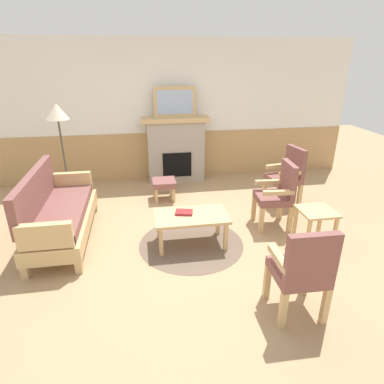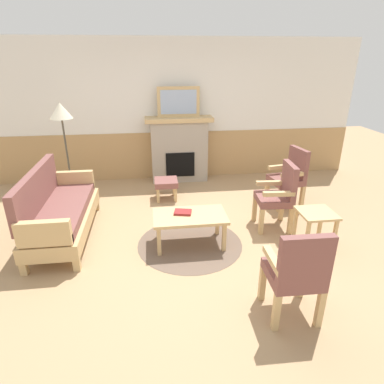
# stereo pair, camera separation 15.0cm
# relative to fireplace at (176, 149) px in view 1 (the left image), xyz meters

# --- Properties ---
(ground_plane) EXTENTS (14.00, 14.00, 0.00)m
(ground_plane) POSITION_rel_fireplace_xyz_m (0.00, -2.35, -0.65)
(ground_plane) COLOR tan
(wall_back) EXTENTS (7.20, 0.14, 2.70)m
(wall_back) POSITION_rel_fireplace_xyz_m (0.00, 0.25, 0.66)
(wall_back) COLOR white
(wall_back) RESTS_ON ground_plane
(fireplace) EXTENTS (1.30, 0.44, 1.28)m
(fireplace) POSITION_rel_fireplace_xyz_m (0.00, 0.00, 0.00)
(fireplace) COLOR #A39989
(fireplace) RESTS_ON ground_plane
(framed_picture) EXTENTS (0.80, 0.04, 0.56)m
(framed_picture) POSITION_rel_fireplace_xyz_m (0.00, 0.00, 0.91)
(framed_picture) COLOR tan
(framed_picture) RESTS_ON fireplace
(couch) EXTENTS (0.70, 1.80, 0.98)m
(couch) POSITION_rel_fireplace_xyz_m (-1.85, -2.08, -0.26)
(couch) COLOR tan
(couch) RESTS_ON ground_plane
(coffee_table) EXTENTS (0.96, 0.56, 0.44)m
(coffee_table) POSITION_rel_fireplace_xyz_m (-0.09, -2.51, -0.27)
(coffee_table) COLOR tan
(coffee_table) RESTS_ON ground_plane
(round_rug) EXTENTS (1.42, 1.42, 0.01)m
(round_rug) POSITION_rel_fireplace_xyz_m (-0.09, -2.51, -0.65)
(round_rug) COLOR brown
(round_rug) RESTS_ON ground_plane
(book_on_table) EXTENTS (0.26, 0.21, 0.03)m
(book_on_table) POSITION_rel_fireplace_xyz_m (-0.18, -2.44, -0.20)
(book_on_table) COLOR maroon
(book_on_table) RESTS_ON coffee_table
(footstool) EXTENTS (0.40, 0.40, 0.36)m
(footstool) POSITION_rel_fireplace_xyz_m (-0.33, -0.94, -0.37)
(footstool) COLOR tan
(footstool) RESTS_ON ground_plane
(armchair_near_fireplace) EXTENTS (0.52, 0.52, 0.98)m
(armchair_near_fireplace) POSITION_rel_fireplace_xyz_m (1.24, -2.18, -0.11)
(armchair_near_fireplace) COLOR tan
(armchair_near_fireplace) RESTS_ON ground_plane
(armchair_by_window_left) EXTENTS (0.55, 0.55, 0.98)m
(armchair_by_window_left) POSITION_rel_fireplace_xyz_m (1.72, -1.44, -0.11)
(armchair_by_window_left) COLOR tan
(armchair_by_window_left) RESTS_ON ground_plane
(armchair_front_left) EXTENTS (0.49, 0.49, 0.98)m
(armchair_front_left) POSITION_rel_fireplace_xyz_m (0.72, -3.96, -0.11)
(armchair_front_left) COLOR tan
(armchair_front_left) RESTS_ON ground_plane
(side_table) EXTENTS (0.44, 0.44, 0.55)m
(side_table) POSITION_rel_fireplace_xyz_m (1.48, -2.85, -0.22)
(side_table) COLOR tan
(side_table) RESTS_ON ground_plane
(floor_lamp_by_couch) EXTENTS (0.36, 0.36, 1.68)m
(floor_lamp_by_couch) POSITION_rel_fireplace_xyz_m (-1.96, -0.77, 0.80)
(floor_lamp_by_couch) COLOR #332D28
(floor_lamp_by_couch) RESTS_ON ground_plane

